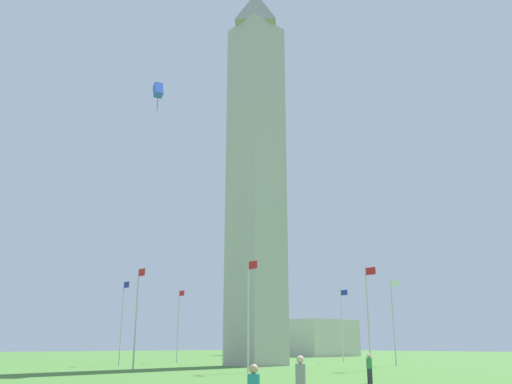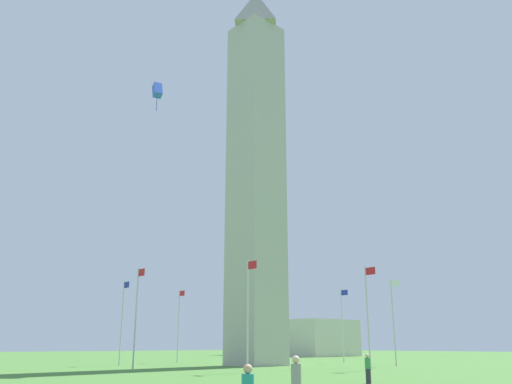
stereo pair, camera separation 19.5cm
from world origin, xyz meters
TOP-DOWN VIEW (x-y plane):
  - ground_plane at (0.00, 0.00)m, footprint 260.00×260.00m
  - obelisk_monument at (0.00, 0.00)m, footprint 4.92×4.92m
  - flagpole_n at (14.38, 0.00)m, footprint 1.12×0.14m
  - flagpole_ne at (10.18, 10.13)m, footprint 1.12×0.14m
  - flagpole_e at (0.06, 14.32)m, footprint 1.12×0.14m
  - flagpole_se at (-10.07, 10.13)m, footprint 1.12×0.14m
  - flagpole_s at (-14.27, 0.00)m, footprint 1.12×0.14m
  - flagpole_sw at (-10.07, -10.13)m, footprint 1.12×0.14m
  - flagpole_w at (0.06, -14.32)m, footprint 1.12×0.14m
  - flagpole_nw at (10.18, -10.13)m, footprint 1.12×0.14m
  - person_green_shirt at (23.71, -13.08)m, footprint 0.32×0.32m
  - kite_blue_box at (9.80, -19.28)m, footprint 1.10×0.85m
  - distant_building at (-33.70, 39.69)m, footprint 24.94×12.97m

SIDE VIEW (x-z plane):
  - ground_plane at x=0.00m, z-range 0.00..0.00m
  - person_green_shirt at x=23.71m, z-range -0.01..1.62m
  - distant_building at x=-33.70m, z-range 0.00..6.55m
  - flagpole_n at x=14.38m, z-range 0.40..9.15m
  - flagpole_ne at x=10.18m, z-range 0.40..9.15m
  - flagpole_e at x=0.06m, z-range 0.40..9.15m
  - flagpole_se at x=-10.07m, z-range 0.40..9.15m
  - flagpole_s at x=-14.27m, z-range 0.40..9.15m
  - flagpole_sw at x=-10.07m, z-range 0.40..9.15m
  - flagpole_w at x=0.06m, z-range 0.40..9.15m
  - flagpole_nw at x=10.18m, z-range 0.40..9.15m
  - kite_blue_box at x=9.80m, z-range 19.89..22.25m
  - obelisk_monument at x=0.00m, z-range 0.00..44.71m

